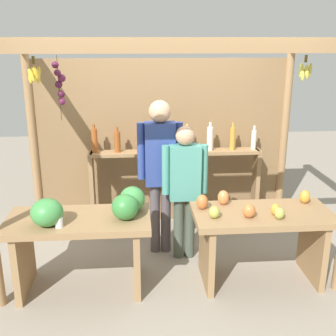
# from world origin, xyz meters

# --- Properties ---
(ground_plane) EXTENTS (12.00, 12.00, 0.00)m
(ground_plane) POSITION_xyz_m (0.00, 0.00, 0.00)
(ground_plane) COLOR gray
(ground_plane) RESTS_ON ground
(market_stall) EXTENTS (3.27, 1.83, 2.31)m
(market_stall) POSITION_xyz_m (-0.00, 0.41, 1.33)
(market_stall) COLOR #99754C
(market_stall) RESTS_ON ground
(fruit_counter_left) EXTENTS (1.32, 0.64, 0.98)m
(fruit_counter_left) POSITION_xyz_m (-0.81, -0.66, 0.63)
(fruit_counter_left) COLOR #99754C
(fruit_counter_left) RESTS_ON ground
(fruit_counter_right) EXTENTS (1.32, 0.64, 0.87)m
(fruit_counter_right) POSITION_xyz_m (0.85, -0.64, 0.55)
(fruit_counter_right) COLOR #99754C
(fruit_counter_right) RESTS_ON ground
(bottle_shelf_unit) EXTENTS (2.10, 0.22, 1.35)m
(bottle_shelf_unit) POSITION_xyz_m (0.14, 0.64, 0.82)
(bottle_shelf_unit) COLOR #99754C
(bottle_shelf_unit) RESTS_ON ground
(vendor_man) EXTENTS (0.48, 0.23, 1.71)m
(vendor_man) POSITION_xyz_m (-0.07, 0.02, 1.03)
(vendor_man) COLOR #534A4E
(vendor_man) RESTS_ON ground
(vendor_woman) EXTENTS (0.48, 0.20, 1.47)m
(vendor_woman) POSITION_xyz_m (0.18, -0.13, 0.87)
(vendor_woman) COLOR #434F43
(vendor_woman) RESTS_ON ground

